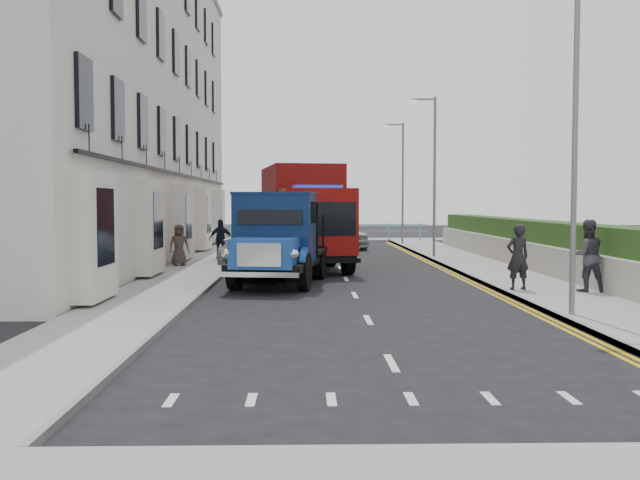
{
  "coord_description": "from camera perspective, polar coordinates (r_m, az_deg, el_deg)",
  "views": [
    {
      "loc": [
        -1.33,
        -16.78,
        2.47
      ],
      "look_at": [
        -0.89,
        3.41,
        1.4
      ],
      "focal_mm": 40.0,
      "sensor_mm": 36.0,
      "label": 1
    }
  ],
  "objects": [
    {
      "name": "ground",
      "position": [
        17.02,
        3.28,
        -5.32
      ],
      "size": [
        120.0,
        120.0,
        0.0
      ],
      "primitive_type": "plane",
      "color": "black",
      "rests_on": "ground"
    },
    {
      "name": "pavement_west",
      "position": [
        26.18,
        -9.74,
        -2.29
      ],
      "size": [
        2.4,
        38.0,
        0.12
      ],
      "primitive_type": "cube",
      "color": "gray",
      "rests_on": "ground"
    },
    {
      "name": "pavement_east",
      "position": [
        26.73,
        13.14,
        -2.22
      ],
      "size": [
        2.6,
        38.0,
        0.12
      ],
      "primitive_type": "cube",
      "color": "gray",
      "rests_on": "ground"
    },
    {
      "name": "promenade",
      "position": [
        45.87,
        0.42,
        0.02
      ],
      "size": [
        30.0,
        2.5,
        0.12
      ],
      "primitive_type": "cube",
      "color": "gray",
      "rests_on": "ground"
    },
    {
      "name": "sea_plane",
      "position": [
        76.83,
        -0.25,
        1.19
      ],
      "size": [
        120.0,
        120.0,
        0.0
      ],
      "primitive_type": "plane",
      "color": "#4E646A",
      "rests_on": "ground"
    },
    {
      "name": "terrace_west",
      "position": [
        31.23,
        -16.68,
        11.55
      ],
      "size": [
        6.31,
        30.2,
        14.25
      ],
      "color": "silver",
      "rests_on": "ground"
    },
    {
      "name": "garden_east",
      "position": [
        27.21,
        17.06,
        -0.41
      ],
      "size": [
        1.45,
        28.0,
        1.75
      ],
      "color": "#B2AD9E",
      "rests_on": "ground"
    },
    {
      "name": "seafront_railing",
      "position": [
        45.04,
        0.45,
        0.63
      ],
      "size": [
        13.0,
        0.08,
        1.11
      ],
      "color": "#59B2A5",
      "rests_on": "ground"
    },
    {
      "name": "lamp_near",
      "position": [
        15.85,
        19.32,
        8.39
      ],
      "size": [
        1.23,
        0.18,
        7.0
      ],
      "color": "slate",
      "rests_on": "ground"
    },
    {
      "name": "lamp_mid",
      "position": [
        31.31,
        8.94,
        5.79
      ],
      "size": [
        1.23,
        0.18,
        7.0
      ],
      "color": "slate",
      "rests_on": "ground"
    },
    {
      "name": "lamp_far",
      "position": [
        41.18,
        6.47,
        5.14
      ],
      "size": [
        1.23,
        0.18,
        7.0
      ],
      "color": "slate",
      "rests_on": "ground"
    },
    {
      "name": "bedford_lorry",
      "position": [
        20.85,
        -3.53,
        -0.32
      ],
      "size": [
        3.11,
        5.99,
        2.72
      ],
      "rotation": [
        0.0,
        0.0,
        -0.16
      ],
      "color": "black",
      "rests_on": "ground"
    },
    {
      "name": "red_lorry",
      "position": [
        27.01,
        -1.31,
        2.14
      ],
      "size": [
        3.62,
        7.65,
        3.85
      ],
      "rotation": [
        0.0,
        0.0,
        0.16
      ],
      "color": "black",
      "rests_on": "ground"
    },
    {
      "name": "parked_car_front",
      "position": [
        23.37,
        -4.35,
        -1.44
      ],
      "size": [
        1.76,
        3.91,
        1.3
      ],
      "primitive_type": "imported",
      "rotation": [
        0.0,
        0.0,
        -0.06
      ],
      "color": "black",
      "rests_on": "ground"
    },
    {
      "name": "parked_car_mid",
      "position": [
        25.35,
        -4.11,
        -0.94
      ],
      "size": [
        1.95,
        4.48,
        1.43
      ],
      "primitive_type": "imported",
      "rotation": [
        0.0,
        0.0,
        -0.1
      ],
      "color": "#5D77C8",
      "rests_on": "ground"
    },
    {
      "name": "parked_car_rear",
      "position": [
        28.93,
        -5.74,
        -0.51
      ],
      "size": [
        2.19,
        4.85,
        1.38
      ],
      "primitive_type": "imported",
      "rotation": [
        0.0,
        0.0,
        -0.05
      ],
      "color": "#A5A6AA",
      "rests_on": "ground"
    },
    {
      "name": "seafront_car_left",
      "position": [
        38.96,
        -3.32,
        0.45
      ],
      "size": [
        2.54,
        5.24,
        1.43
      ],
      "primitive_type": "imported",
      "rotation": [
        0.0,
        0.0,
        3.17
      ],
      "color": "black",
      "rests_on": "ground"
    },
    {
      "name": "seafront_car_right",
      "position": [
        38.13,
        1.51,
        0.55
      ],
      "size": [
        3.27,
        5.18,
        1.64
      ],
      "primitive_type": "imported",
      "rotation": [
        0.0,
        0.0,
        0.3
      ],
      "color": "#BBBBC0",
      "rests_on": "ground"
    },
    {
      "name": "pedestrian_east_near",
      "position": [
        19.86,
        15.54,
        -1.32
      ],
      "size": [
        0.71,
        0.54,
        1.76
      ],
      "primitive_type": "imported",
      "rotation": [
        0.0,
        0.0,
        3.33
      ],
      "color": "black",
      "rests_on": "pavement_east"
    },
    {
      "name": "pedestrian_east_far",
      "position": [
        20.0,
        20.59,
        -1.18
      ],
      "size": [
        0.92,
        0.72,
        1.9
      ],
      "primitive_type": "imported",
      "rotation": [
        0.0,
        0.0,
        3.15
      ],
      "color": "#39333E",
      "rests_on": "pavement_east"
    },
    {
      "name": "pedestrian_west_near",
      "position": [
        29.65,
        -7.93,
        0.06
      ],
      "size": [
        1.01,
        0.52,
        1.66
      ],
      "primitive_type": "imported",
      "rotation": [
        0.0,
        0.0,
        3.26
      ],
      "color": "black",
      "rests_on": "pavement_west"
    },
    {
      "name": "pedestrian_west_far",
      "position": [
        26.96,
        -11.21,
        -0.39
      ],
      "size": [
        0.89,
        0.76,
        1.54
      ],
      "primitive_type": "imported",
      "rotation": [
        0.0,
        0.0,
        0.44
      ],
      "color": "#3E352D",
      "rests_on": "pavement_west"
    }
  ]
}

